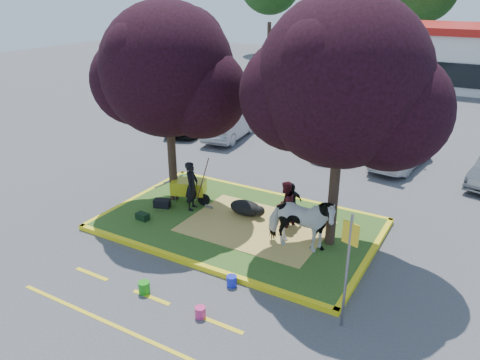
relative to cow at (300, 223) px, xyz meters
The scene contains 30 objects.
ground 2.55m from the cow, 165.83° to the left, with size 90.00×90.00×0.00m, color #424244.
median_island 2.52m from the cow, 165.83° to the left, with size 8.00×5.00×0.15m, color #2C4F18.
curb_near 3.17m from the cow, 138.75° to the right, with size 8.30×0.16×0.15m, color yellow.
curb_far 4.00m from the cow, 125.89° to the left, with size 8.30×0.16×0.15m, color yellow.
curb_left 6.45m from the cow, behind, with size 0.16×5.30×0.15m, color yellow.
curb_right 2.09m from the cow, 17.80° to the left, with size 0.16×5.30×0.15m, color yellow.
straw_bedding 1.96m from the cow, 161.10° to the left, with size 4.20×3.00×0.01m, color #DCC05A.
tree_purple_left 6.16m from the cow, 169.29° to the left, with size 5.06×4.20×6.51m.
tree_purple_right 3.72m from the cow, 49.94° to the left, with size 5.30×4.40×6.82m.
fire_lane_stripe_a 5.70m from the cow, 139.78° to the right, with size 1.10×0.12×0.01m, color yellow.
fire_lane_stripe_b 4.39m from the cow, 122.23° to the right, with size 1.10×0.12×0.01m, color yellow.
fire_lane_stripe_c 3.76m from the cow, 94.49° to the right, with size 1.10×0.12×0.01m, color yellow.
fire_lane_long 5.43m from the cow, 115.34° to the right, with size 6.00×0.10×0.01m, color yellow.
retail_building 28.59m from the cow, 90.57° to the left, with size 20.40×8.40×4.40m.
cow is the anchor object (origin of this frame).
calf 2.68m from the cow, 153.99° to the left, with size 1.09×0.62×0.47m, color black.
handler 4.14m from the cow, behind, with size 0.60×0.39×1.63m, color black.
visitor_a 1.41m from the cow, 131.69° to the left, with size 0.71×0.56×1.47m, color #44131C.
visitor_b 1.52m from the cow, 123.12° to the left, with size 0.80×0.33×1.37m, color black.
wheelbarrow 4.64m from the cow, 166.73° to the left, with size 2.00×1.04×0.76m.
gear_bag_dark 5.08m from the cow, behind, with size 0.53×0.29×0.27m, color black.
gear_bag_green 5.11m from the cow, behind, with size 0.40×0.25×0.21m, color black.
sign_post 3.16m from the cow, 48.98° to the right, with size 0.38×0.14×2.75m.
bucket_green 4.46m from the cow, 125.77° to the right, with size 0.28×0.28×0.30m, color #1C9817.
bucket_pink 3.82m from the cow, 103.21° to the right, with size 0.25×0.25×0.27m, color #D02E70.
bucket_blue 2.54m from the cow, 110.84° to the right, with size 0.26×0.26×0.28m, color #1926CC.
car_black 12.95m from the cow, 139.04° to the left, with size 1.69×4.21×1.43m, color black.
car_silver 11.13m from the cow, 130.93° to the left, with size 1.39×3.98×1.31m, color gray.
car_red 9.38m from the cow, 102.79° to the left, with size 2.02×4.37×1.21m, color #A1210D.
car_white 8.66m from the cow, 84.30° to the left, with size 1.66×4.08×1.19m, color white.
Camera 1 is at (6.51, -11.23, 6.92)m, focal length 35.00 mm.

